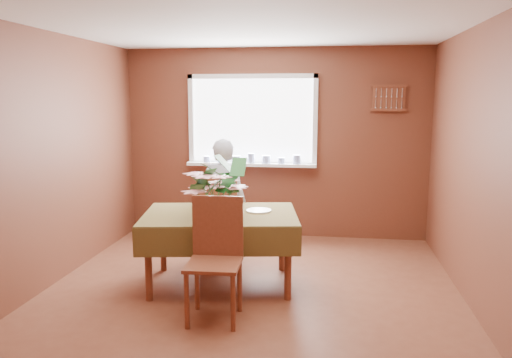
# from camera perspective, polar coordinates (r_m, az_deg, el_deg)

# --- Properties ---
(floor) EXTENTS (4.50, 4.50, 0.00)m
(floor) POSITION_cam_1_polar(r_m,az_deg,el_deg) (4.77, -1.00, -13.63)
(floor) COLOR brown
(floor) RESTS_ON ground
(ceiling) EXTENTS (4.50, 4.50, 0.00)m
(ceiling) POSITION_cam_1_polar(r_m,az_deg,el_deg) (4.44, -1.10, 17.60)
(ceiling) COLOR white
(ceiling) RESTS_ON wall_back
(wall_back) EXTENTS (4.00, 0.00, 4.00)m
(wall_back) POSITION_cam_1_polar(r_m,az_deg,el_deg) (6.65, 2.16, 4.07)
(wall_back) COLOR brown
(wall_back) RESTS_ON floor
(wall_front) EXTENTS (4.00, 0.00, 4.00)m
(wall_front) POSITION_cam_1_polar(r_m,az_deg,el_deg) (2.29, -10.42, -6.38)
(wall_front) COLOR brown
(wall_front) RESTS_ON floor
(wall_left) EXTENTS (0.00, 4.50, 4.50)m
(wall_left) POSITION_cam_1_polar(r_m,az_deg,el_deg) (5.15, -23.56, 1.74)
(wall_left) COLOR brown
(wall_left) RESTS_ON floor
(wall_right) EXTENTS (0.00, 4.50, 4.50)m
(wall_right) POSITION_cam_1_polar(r_m,az_deg,el_deg) (4.56, 24.61, 0.76)
(wall_right) COLOR brown
(wall_right) RESTS_ON floor
(window_assembly) EXTENTS (1.72, 0.20, 1.22)m
(window_assembly) POSITION_cam_1_polar(r_m,az_deg,el_deg) (6.63, -0.46, 4.86)
(window_assembly) COLOR white
(window_assembly) RESTS_ON wall_back
(spoon_rack) EXTENTS (0.44, 0.05, 0.33)m
(spoon_rack) POSITION_cam_1_polar(r_m,az_deg,el_deg) (6.59, 14.95, 8.94)
(spoon_rack) COLOR brown
(spoon_rack) RESTS_ON wall_back
(dining_table) EXTENTS (1.65, 1.26, 0.74)m
(dining_table) POSITION_cam_1_polar(r_m,az_deg,el_deg) (4.96, -4.11, -4.92)
(dining_table) COLOR brown
(dining_table) RESTS_ON floor
(chair_far) EXTENTS (0.46, 0.46, 1.00)m
(chair_far) POSITION_cam_1_polar(r_m,az_deg,el_deg) (5.68, -4.18, -4.08)
(chair_far) COLOR brown
(chair_far) RESTS_ON floor
(chair_near) EXTENTS (0.46, 0.46, 1.03)m
(chair_near) POSITION_cam_1_polar(r_m,az_deg,el_deg) (4.28, -4.64, -8.45)
(chair_near) COLOR brown
(chair_near) RESTS_ON floor
(seated_woman) EXTENTS (0.53, 0.35, 1.42)m
(seated_woman) POSITION_cam_1_polar(r_m,az_deg,el_deg) (5.62, -3.74, -2.53)
(seated_woman) COLOR white
(seated_woman) RESTS_ON floor
(flower_bouquet) EXTENTS (0.59, 0.59, 0.51)m
(flower_bouquet) POSITION_cam_1_polar(r_m,az_deg,el_deg) (4.67, -4.51, -0.60)
(flower_bouquet) COLOR white
(flower_bouquet) RESTS_ON dining_table
(side_plate) EXTENTS (0.29, 0.29, 0.01)m
(side_plate) POSITION_cam_1_polar(r_m,az_deg,el_deg) (5.02, 0.32, -3.62)
(side_plate) COLOR white
(side_plate) RESTS_ON dining_table
(table_knife) EXTENTS (0.12, 0.23, 0.00)m
(table_knife) POSITION_cam_1_polar(r_m,az_deg,el_deg) (4.68, -3.00, -4.56)
(table_knife) COLOR silver
(table_knife) RESTS_ON dining_table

